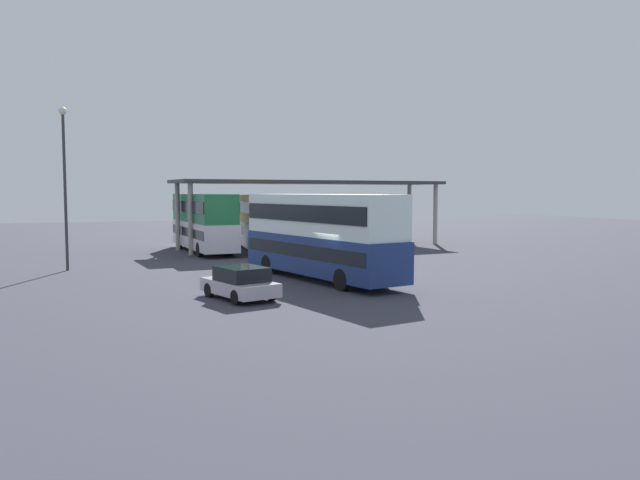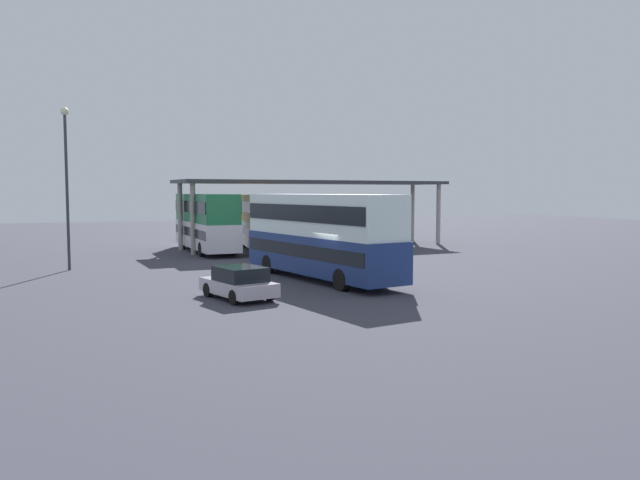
{
  "view_description": "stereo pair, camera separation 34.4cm",
  "coord_description": "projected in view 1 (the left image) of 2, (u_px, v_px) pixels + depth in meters",
  "views": [
    {
      "loc": [
        -11.65,
        -26.69,
        4.41
      ],
      "look_at": [
        -0.32,
        2.31,
        2.0
      ],
      "focal_mm": 35.02,
      "sensor_mm": 36.0,
      "label": 1
    },
    {
      "loc": [
        -11.33,
        -26.81,
        4.41
      ],
      "look_at": [
        -0.32,
        2.31,
        2.0
      ],
      "focal_mm": 35.02,
      "sensor_mm": 36.0,
      "label": 2
    }
  ],
  "objects": [
    {
      "name": "double_decker_main",
      "position": [
        320.0,
        233.0,
        31.2
      ],
      "size": [
        4.62,
        11.67,
        4.29
      ],
      "rotation": [
        0.0,
        0.0,
        1.77
      ],
      "color": "navy",
      "rests_on": "ground_plane"
    },
    {
      "name": "double_decker_mid_row",
      "position": [
        260.0,
        220.0,
        46.15
      ],
      "size": [
        3.7,
        10.54,
        4.2
      ],
      "rotation": [
        0.0,
        0.0,
        1.45
      ],
      "color": "white",
      "rests_on": "ground_plane"
    },
    {
      "name": "parked_hatchback",
      "position": [
        240.0,
        283.0,
        25.61
      ],
      "size": [
        2.7,
        4.05,
        1.35
      ],
      "rotation": [
        0.0,
        0.0,
        1.84
      ],
      "color": "#BAB0BE",
      "rests_on": "ground_plane"
    },
    {
      "name": "depot_canopy",
      "position": [
        314.0,
        185.0,
        49.51
      ],
      "size": [
        22.41,
        6.9,
        5.29
      ],
      "rotation": [
        0.0,
        0.0,
        0.08
      ],
      "color": "#33353A",
      "rests_on": "ground_plane"
    },
    {
      "name": "lamppost_tall",
      "position": [
        65.0,
        170.0,
        34.59
      ],
      "size": [
        0.44,
        0.44,
        9.08
      ],
      "color": "#33353A",
      "rests_on": "ground_plane"
    },
    {
      "name": "double_decker_near_canopy",
      "position": [
        203.0,
        220.0,
        45.62
      ],
      "size": [
        2.92,
        11.04,
        4.25
      ],
      "rotation": [
        0.0,
        0.0,
        1.61
      ],
      "color": "silver",
      "rests_on": "ground_plane"
    },
    {
      "name": "ground_plane",
      "position": [
        344.0,
        286.0,
        29.35
      ],
      "size": [
        140.0,
        140.0,
        0.0
      ],
      "primitive_type": "plane",
      "color": "#3A3A46"
    }
  ]
}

